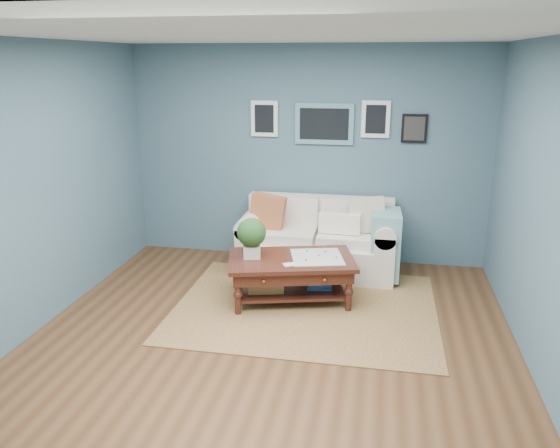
# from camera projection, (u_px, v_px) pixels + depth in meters

# --- Properties ---
(room_shell) EXTENTS (5.00, 5.02, 2.70)m
(room_shell) POSITION_uv_depth(u_px,v_px,m) (267.00, 203.00, 4.56)
(room_shell) COLOR brown
(room_shell) RESTS_ON ground
(area_rug) EXTENTS (2.70, 2.16, 0.01)m
(area_rug) POSITION_uv_depth(u_px,v_px,m) (305.00, 307.00, 5.75)
(area_rug) COLOR brown
(area_rug) RESTS_ON ground
(loveseat) EXTENTS (1.91, 0.87, 0.98)m
(loveseat) POSITION_uv_depth(u_px,v_px,m) (324.00, 240.00, 6.64)
(loveseat) COLOR silver
(loveseat) RESTS_ON ground
(coffee_table) EXTENTS (1.47, 1.08, 0.92)m
(coffee_table) POSITION_uv_depth(u_px,v_px,m) (285.00, 265.00, 5.80)
(coffee_table) COLOR #341510
(coffee_table) RESTS_ON ground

